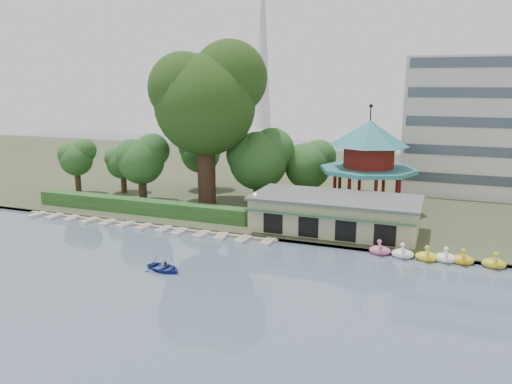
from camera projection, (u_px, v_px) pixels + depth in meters
The scene contains 14 objects.
ground_plane at pixel (153, 296), 40.04m from camera, with size 220.00×220.00×0.00m, color slate.
shore at pixel (314, 179), 87.43m from camera, with size 220.00×70.00×0.40m, color #424930.
embankment at pixel (237, 234), 55.79m from camera, with size 220.00×0.60×0.30m, color gray.
dock at pixel (145, 224), 59.89m from camera, with size 34.00×1.60×0.24m, color gray.
boathouse at pixel (335, 213), 56.09m from camera, with size 18.60×9.39×3.90m.
pavilion at pixel (369, 157), 63.43m from camera, with size 12.40×12.40×13.50m.
broadcast_tower at pixel (263, 32), 175.00m from camera, with size 8.00×8.00×96.00m.
hedge at pixel (139, 206), 63.69m from camera, with size 30.00×2.00×1.80m, color #2D5D27.
lamp_post at pixel (255, 204), 56.13m from camera, with size 0.36×0.36×4.28m.
big_tree at pixel (207, 96), 65.61m from camera, with size 14.75×13.74×21.94m.
small_trees at pixel (216, 157), 71.10m from camera, with size 39.32×16.62×10.25m.
swan_boats at pixel (434, 257), 47.86m from camera, with size 12.51×2.10×1.92m.
moored_rowboats at pixel (143, 227), 58.41m from camera, with size 32.59×2.70×0.36m.
rowboat_with_passengers at pixel (164, 265), 45.30m from camera, with size 5.60×4.55×2.01m.
Camera 1 is at (21.05, -31.87, 16.84)m, focal length 35.00 mm.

